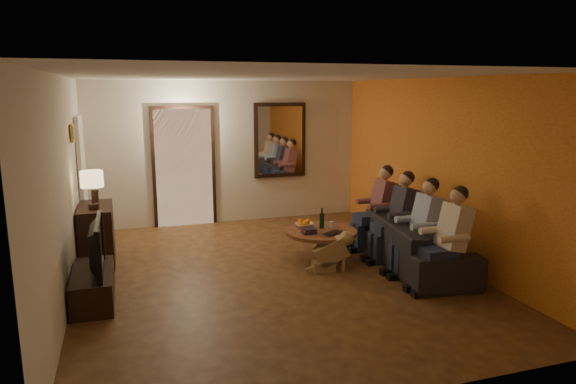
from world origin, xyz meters
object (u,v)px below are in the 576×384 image
object	(u,v)px
tv	(90,246)
person_b	(422,231)
sofa	(415,243)
laptop	(335,234)
person_c	(399,220)
wine_bottle	(322,218)
tv_stand	(93,286)
coffee_table	(321,245)
dresser	(97,235)
dog	(331,251)
person_a	(449,243)
bowl	(304,225)
table_lamp	(93,190)
person_d	(379,211)

from	to	relation	value
tv	person_b	world-z (taller)	person_b
sofa	laptop	world-z (taller)	sofa
person_c	wine_bottle	size ratio (longest dim) A/B	3.87
tv_stand	person_c	size ratio (longest dim) A/B	0.93
tv	coffee_table	size ratio (longest dim) A/B	1.01
dresser	dog	xyz separation A→B (m)	(3.04, -1.32, -0.14)
person_a	dog	xyz separation A→B (m)	(-1.09, 1.09, -0.32)
dog	bowl	distance (m)	0.71
table_lamp	sofa	xyz separation A→B (m)	(4.23, -1.29, -0.77)
tv	bowl	distance (m)	3.00
bowl	sofa	bearing A→B (deg)	-32.32
person_c	table_lamp	bearing A→B (deg)	166.52
sofa	dog	distance (m)	1.21
person_d	tv_stand	bearing A→B (deg)	-168.45
person_b	coffee_table	size ratio (longest dim) A/B	1.16
person_d	coffee_table	world-z (taller)	person_d
laptop	person_d	bearing A→B (deg)	0.47
sofa	person_b	world-z (taller)	person_b
tv	coffee_table	bearing A→B (deg)	-79.42
person_b	wine_bottle	bearing A→B (deg)	134.53
laptop	person_a	bearing A→B (deg)	-81.68
tv	tv_stand	bearing A→B (deg)	-180.00
dresser	person_b	xyz separation A→B (m)	(4.13, -1.81, 0.18)
sofa	coffee_table	bearing A→B (deg)	69.76
dresser	laptop	xyz separation A→B (m)	(3.16, -1.16, 0.05)
table_lamp	bowl	world-z (taller)	table_lamp
table_lamp	bowl	bearing A→B (deg)	-8.67
dresser	person_c	xyz separation A→B (m)	(4.13, -1.21, 0.18)
person_d	table_lamp	bearing A→B (deg)	174.61
tv_stand	coffee_table	size ratio (longest dim) A/B	1.09
bowl	person_a	bearing A→B (deg)	-54.61
person_a	person_b	size ratio (longest dim) A/B	1.00
bowl	wine_bottle	bearing A→B (deg)	-27.55
tv	person_a	world-z (taller)	person_a
dog	bowl	world-z (taller)	dog
dresser	dog	distance (m)	3.31
tv	dog	distance (m)	3.07
bowl	laptop	world-z (taller)	bowl
bowl	laptop	distance (m)	0.57
tv_stand	wine_bottle	size ratio (longest dim) A/B	3.61
coffee_table	wine_bottle	bearing A→B (deg)	63.43
person_a	dresser	bearing A→B (deg)	149.72
person_c	laptop	size ratio (longest dim) A/B	3.65
tv	person_d	xyz separation A→B (m)	(4.13, 0.84, -0.07)
tv_stand	bowl	distance (m)	3.01
person_b	person_c	size ratio (longest dim) A/B	1.00
dresser	coffee_table	distance (m)	3.19
dresser	bowl	xyz separation A→B (m)	(2.88, -0.66, 0.07)
coffee_table	person_d	bearing A→B (deg)	14.29
person_a	laptop	bearing A→B (deg)	127.62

